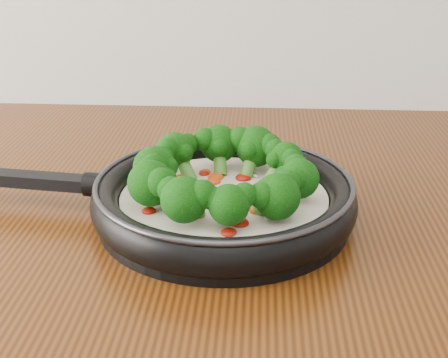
{
  "coord_description": "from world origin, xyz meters",
  "views": [
    {
      "loc": [
        -0.05,
        0.43,
        1.22
      ],
      "look_at": [
        -0.08,
        1.05,
        0.95
      ],
      "focal_mm": 49.45,
      "sensor_mm": 36.0,
      "label": 1
    }
  ],
  "objects": [
    {
      "name": "skillet",
      "position": [
        -0.09,
        1.05,
        0.93
      ],
      "size": [
        0.47,
        0.33,
        0.09
      ],
      "color": "black",
      "rests_on": "counter"
    }
  ]
}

